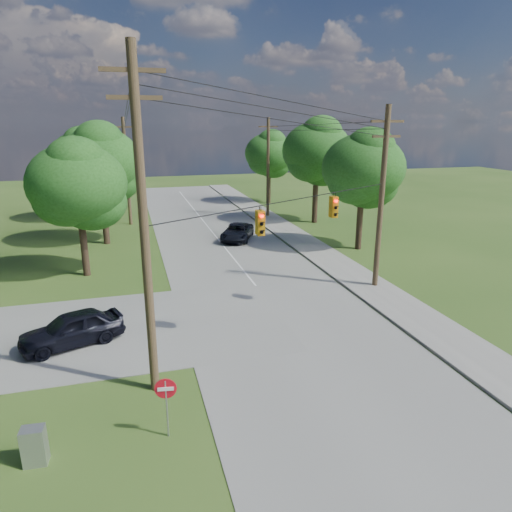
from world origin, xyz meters
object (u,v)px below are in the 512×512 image
object	(u,v)px
pole_sw	(144,226)
pole_north_w	(127,171)
car_cross_dark	(72,329)
car_main_north	(237,232)
control_cabinet	(34,446)
pole_ne	(382,197)
pole_north_e	(268,167)
do_not_enter_sign	(166,394)

from	to	relation	value
pole_sw	pole_north_w	distance (m)	29.62
car_cross_dark	car_main_north	distance (m)	19.92
pole_sw	control_cabinet	distance (m)	7.33
control_cabinet	car_cross_dark	bearing A→B (deg)	91.14
pole_ne	control_cabinet	distance (m)	20.70
pole_ne	control_cabinet	bearing A→B (deg)	-148.15
pole_ne	pole_north_e	world-z (taller)	pole_ne
pole_north_w	do_not_enter_sign	xyz separation A→B (m)	(0.63, -32.45, -3.61)
pole_north_e	do_not_enter_sign	size ratio (longest dim) A/B	4.86
pole_north_w	control_cabinet	bearing A→B (deg)	-95.59
pole_ne	do_not_enter_sign	world-z (taller)	pole_ne
pole_ne	pole_north_e	size ratio (longest dim) A/B	1.05
pole_sw	pole_north_e	world-z (taller)	pole_sw
pole_north_e	car_cross_dark	xyz separation A→B (m)	(-16.78, -25.06, -4.34)
pole_ne	control_cabinet	size ratio (longest dim) A/B	8.90
pole_sw	car_cross_dark	world-z (taller)	pole_sw
pole_ne	car_cross_dark	xyz separation A→B (m)	(-16.78, -3.06, -4.68)
pole_ne	do_not_enter_sign	xyz separation A→B (m)	(-13.27, -10.45, -3.95)
car_main_north	control_cabinet	distance (m)	26.60
pole_ne	control_cabinet	xyz separation A→B (m)	(-17.09, -10.62, -4.88)
pole_sw	car_main_north	xyz separation A→B (m)	(8.14, 20.86, -5.54)
pole_north_e	pole_north_w	size ratio (longest dim) A/B	1.00
pole_north_e	do_not_enter_sign	xyz separation A→B (m)	(-13.27, -32.45, -3.61)
pole_sw	control_cabinet	bearing A→B (deg)	-139.96
pole_sw	pole_north_e	xyz separation A→B (m)	(13.50, 29.60, -1.10)
pole_sw	pole_ne	size ratio (longest dim) A/B	1.14
pole_ne	pole_north_e	xyz separation A→B (m)	(-0.00, 22.00, -0.34)
car_cross_dark	car_main_north	xyz separation A→B (m)	(11.42, 16.32, -0.10)
pole_ne	do_not_enter_sign	bearing A→B (deg)	-141.80
do_not_enter_sign	car_main_north	bearing A→B (deg)	80.27
pole_north_w	do_not_enter_sign	distance (m)	32.65
pole_north_e	car_cross_dark	bearing A→B (deg)	-123.81
pole_north_w	control_cabinet	size ratio (longest dim) A/B	8.47
car_cross_dark	do_not_enter_sign	xyz separation A→B (m)	(3.51, -7.39, 0.73)
do_not_enter_sign	control_cabinet	bearing A→B (deg)	-168.68
pole_sw	car_cross_dark	bearing A→B (deg)	125.86
control_cabinet	do_not_enter_sign	size ratio (longest dim) A/B	0.57
pole_ne	car_cross_dark	distance (m)	17.69
pole_ne	car_main_north	world-z (taller)	pole_ne
pole_sw	car_main_north	bearing A→B (deg)	68.68
car_cross_dark	control_cabinet	size ratio (longest dim) A/B	3.75
pole_sw	control_cabinet	world-z (taller)	pole_sw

